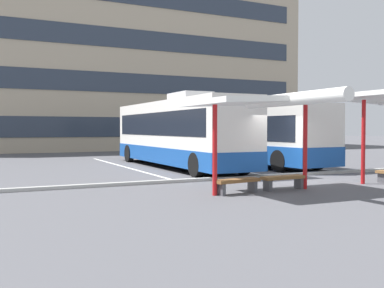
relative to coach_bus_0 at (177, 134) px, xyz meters
The scene contains 11 objects.
ground_plane 6.70m from the coach_bus_0, 73.68° to the right, with size 160.00×160.00×0.00m, color #515156.
terminal_building 25.57m from the coach_bus_0, 85.65° to the left, with size 38.37×15.23×21.96m.
coach_bus_0 is the anchor object (origin of this frame).
coach_bus_1 4.16m from the coach_bus_0, ahead, with size 3.08×11.19×3.46m.
lane_stripe_0 3.15m from the coach_bus_0, 152.58° to the left, with size 0.16×14.00×0.01m, color white.
lane_stripe_1 2.77m from the coach_bus_0, 33.83° to the left, with size 0.16×14.00×0.01m, color white.
lane_stripe_2 6.35m from the coach_bus_0, 11.51° to the left, with size 0.16×14.00×0.01m, color white.
waiting_shelter_0 9.53m from the coach_bus_0, 96.57° to the right, with size 4.34×5.09×2.99m.
bench_0 9.43m from the coach_bus_0, 102.27° to the right, with size 1.56×0.62×0.45m.
bench_1 9.13m from the coach_bus_0, 91.17° to the right, with size 1.60×0.50×0.45m.
platform_kerb 6.32m from the coach_bus_0, 72.62° to the right, with size 44.00×0.24×0.12m, color #ADADA8.
Camera 1 is at (-10.71, -14.30, 1.97)m, focal length 41.29 mm.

